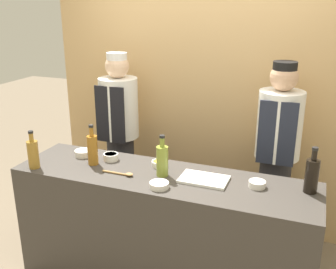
# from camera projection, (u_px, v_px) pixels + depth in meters

# --- Properties ---
(cabinet_wall) EXTENTS (3.05, 0.18, 2.40)m
(cabinet_wall) POSITION_uv_depth(u_px,v_px,m) (206.00, 104.00, 3.81)
(cabinet_wall) COLOR tan
(cabinet_wall) RESTS_ON ground_plane
(counter) EXTENTS (2.25, 0.61, 0.94)m
(counter) POSITION_uv_depth(u_px,v_px,m) (162.00, 231.00, 3.03)
(counter) COLOR #3D3833
(counter) RESTS_ON ground_plane
(sauce_bowl_white) EXTENTS (0.14, 0.14, 0.05)m
(sauce_bowl_white) POSITION_uv_depth(u_px,v_px,m) (83.00, 153.00, 3.23)
(sauce_bowl_white) COLOR white
(sauce_bowl_white) RESTS_ON counter
(sauce_bowl_red) EXTENTS (0.12, 0.12, 0.04)m
(sauce_bowl_red) POSITION_uv_depth(u_px,v_px,m) (257.00, 184.00, 2.69)
(sauce_bowl_red) COLOR white
(sauce_bowl_red) RESTS_ON counter
(sauce_bowl_green) EXTENTS (0.12, 0.12, 0.05)m
(sauce_bowl_green) POSITION_uv_depth(u_px,v_px,m) (111.00, 156.00, 3.15)
(sauce_bowl_green) COLOR white
(sauce_bowl_green) RESTS_ON counter
(sauce_bowl_purple) EXTENTS (0.13, 0.13, 0.04)m
(sauce_bowl_purple) POSITION_uv_depth(u_px,v_px,m) (159.00, 185.00, 2.68)
(sauce_bowl_purple) COLOR white
(sauce_bowl_purple) RESTS_ON counter
(sauce_bowl_yellow) EXTENTS (0.12, 0.12, 0.04)m
(sauce_bowl_yellow) POSITION_uv_depth(u_px,v_px,m) (159.00, 163.00, 3.03)
(sauce_bowl_yellow) COLOR white
(sauce_bowl_yellow) RESTS_ON counter
(cutting_board) EXTENTS (0.34, 0.22, 0.02)m
(cutting_board) POSITION_uv_depth(u_px,v_px,m) (204.00, 179.00, 2.79)
(cutting_board) COLOR white
(cutting_board) RESTS_ON counter
(bottle_soy) EXTENTS (0.09, 0.09, 0.32)m
(bottle_soy) POSITION_uv_depth(u_px,v_px,m) (312.00, 175.00, 2.59)
(bottle_soy) COLOR black
(bottle_soy) RESTS_ON counter
(bottle_amber) EXTENTS (0.08, 0.08, 0.32)m
(bottle_amber) POSITION_uv_depth(u_px,v_px,m) (92.00, 149.00, 3.04)
(bottle_amber) COLOR #9E661E
(bottle_amber) RESTS_ON counter
(bottle_oil) EXTENTS (0.09, 0.09, 0.31)m
(bottle_oil) POSITION_uv_depth(u_px,v_px,m) (162.00, 160.00, 2.84)
(bottle_oil) COLOR olive
(bottle_oil) RESTS_ON counter
(bottle_vinegar) EXTENTS (0.08, 0.08, 0.30)m
(bottle_vinegar) POSITION_uv_depth(u_px,v_px,m) (33.00, 153.00, 2.98)
(bottle_vinegar) COLOR olive
(bottle_vinegar) RESTS_ON counter
(wooden_spoon) EXTENTS (0.25, 0.04, 0.03)m
(wooden_spoon) POSITION_uv_depth(u_px,v_px,m) (122.00, 174.00, 2.88)
(wooden_spoon) COLOR #B2844C
(wooden_spoon) RESTS_ON counter
(chef_left) EXTENTS (0.36, 0.36, 1.71)m
(chef_left) POSITION_uv_depth(u_px,v_px,m) (120.00, 135.00, 3.78)
(chef_left) COLOR #28282D
(chef_left) RESTS_ON ground_plane
(chef_right) EXTENTS (0.36, 0.36, 1.71)m
(chef_right) POSITION_uv_depth(u_px,v_px,m) (276.00, 155.00, 3.28)
(chef_right) COLOR #28282D
(chef_right) RESTS_ON ground_plane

